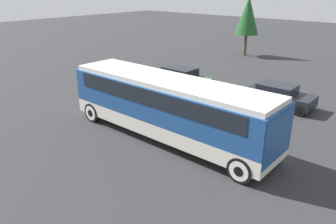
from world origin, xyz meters
TOP-DOWN VIEW (x-y plane):
  - ground_plane at (0.00, 0.00)m, footprint 120.00×120.00m
  - tour_bus at (0.10, 0.00)m, footprint 10.87×2.62m
  - parked_car_near at (2.16, 7.78)m, footprint 4.09×1.84m
  - parked_car_mid at (-4.97, 7.19)m, footprint 4.51×1.85m
  - tree_left at (-6.96, 20.36)m, footprint 2.38×2.38m

SIDE VIEW (x-z plane):
  - ground_plane at x=0.00m, z-range 0.00..0.00m
  - parked_car_near at x=2.16m, z-range 0.00..1.37m
  - parked_car_mid at x=-4.97m, z-range 0.00..1.39m
  - tour_bus at x=0.10m, z-range 0.31..3.29m
  - tree_left at x=-6.96m, z-range 1.08..7.04m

